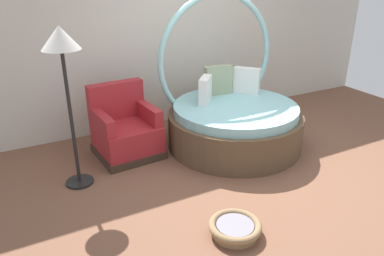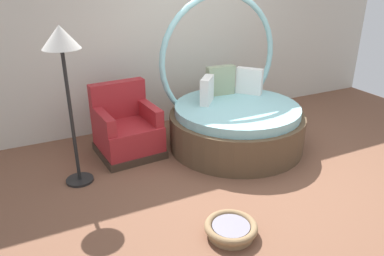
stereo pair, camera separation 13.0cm
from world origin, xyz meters
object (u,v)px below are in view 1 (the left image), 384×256
(red_armchair, at_px, (125,131))
(floor_lamp, at_px, (62,54))
(round_daybed, at_px, (232,117))
(pet_basket, at_px, (235,228))

(red_armchair, xyz_separation_m, floor_lamp, (-0.75, -0.48, 1.20))
(round_daybed, relative_size, floor_lamp, 1.14)
(red_armchair, bearing_deg, round_daybed, -15.93)
(pet_basket, xyz_separation_m, floor_lamp, (-1.10, 1.63, 1.46))
(red_armchair, distance_m, floor_lamp, 1.49)
(round_daybed, distance_m, pet_basket, 2.05)
(red_armchair, height_order, floor_lamp, floor_lamp)
(round_daybed, relative_size, pet_basket, 4.06)
(red_armchair, relative_size, floor_lamp, 0.52)
(round_daybed, bearing_deg, red_armchair, 164.07)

